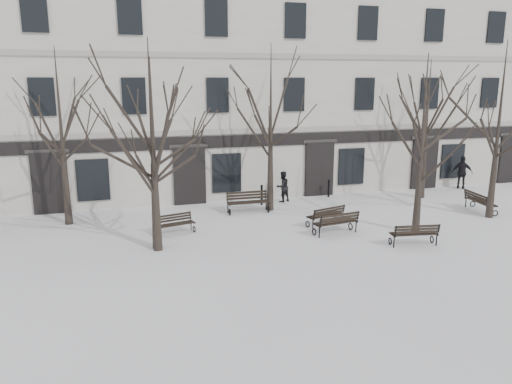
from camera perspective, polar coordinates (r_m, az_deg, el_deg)
name	(u,v)px	position (r m, az deg, el deg)	size (l,w,h in m)	color
ground	(315,247)	(18.99, 6.80, -6.30)	(100.00, 100.00, 0.00)	white
building	(233,90)	(30.30, -2.61, 11.53)	(40.40, 10.20, 11.40)	beige
tree_0	(153,133)	(17.99, -11.70, 6.62)	(4.85, 4.85, 6.93)	black
tree_1	(151,121)	(18.21, -11.89, 8.00)	(5.31, 5.31, 7.59)	black
tree_2	(423,123)	(20.78, 18.58, 7.44)	(5.02, 5.02, 7.17)	black
tree_3	(500,109)	(24.49, 26.15, 8.49)	(5.48, 5.48, 7.82)	black
tree_4	(60,116)	(22.50, -21.50, 8.12)	(5.25, 5.25, 7.50)	black
tree_5	(271,108)	(23.34, 1.70, 9.54)	(5.44, 5.44, 7.77)	black
tree_6	(427,113)	(27.42, 19.00, 8.54)	(5.01, 5.01, 7.16)	black
bench_0	(175,223)	(20.63, -9.26, -3.55)	(1.67, 0.95, 0.80)	black
bench_1	(337,222)	(20.51, 9.19, -3.42)	(1.95, 0.96, 0.94)	black
bench_2	(415,233)	(19.80, 17.66, -4.54)	(1.85, 0.90, 0.90)	black
bench_3	(248,201)	(23.52, -0.95, -1.08)	(1.99, 0.75, 1.00)	black
bench_4	(326,215)	(21.66, 8.03, -2.61)	(1.82, 1.10, 0.87)	black
bench_5	(479,201)	(25.95, 24.16, -0.95)	(0.90, 1.95, 0.95)	black
bollard_a	(262,194)	(24.95, 0.65, -0.24)	(0.13, 0.13, 1.03)	black
bollard_b	(329,188)	(26.87, 8.31, 0.50)	(0.12, 0.12, 0.97)	black
pedestrian_b	(282,202)	(25.75, 3.03, -1.11)	(0.77, 0.60, 1.58)	black
pedestrian_c	(461,189)	(31.12, 22.36, 0.37)	(1.10, 0.46, 1.88)	black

